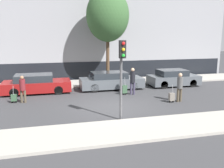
% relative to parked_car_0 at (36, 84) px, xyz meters
% --- Properties ---
extents(ground_plane, '(80.00, 80.00, 0.00)m').
position_rel_parked_car_0_xyz_m(ground_plane, '(4.29, -4.63, -0.63)').
color(ground_plane, '#38383A').
extents(sidewalk_near, '(28.00, 2.50, 0.12)m').
position_rel_parked_car_0_xyz_m(sidewalk_near, '(4.29, -8.38, -0.57)').
color(sidewalk_near, '#A39E93').
rests_on(sidewalk_near, ground_plane).
extents(sidewalk_far, '(28.00, 3.00, 0.12)m').
position_rel_parked_car_0_xyz_m(sidewalk_far, '(4.29, 2.37, -0.57)').
color(sidewalk_far, '#A39E93').
rests_on(sidewalk_far, ground_plane).
extents(building_facade, '(28.00, 2.39, 12.39)m').
position_rel_parked_car_0_xyz_m(building_facade, '(4.29, 5.73, 5.55)').
color(building_facade, gray).
rests_on(building_facade, ground_plane).
extents(parked_car_0, '(4.60, 1.91, 1.32)m').
position_rel_parked_car_0_xyz_m(parked_car_0, '(0.00, 0.00, 0.00)').
color(parked_car_0, maroon).
rests_on(parked_car_0, ground_plane).
extents(parked_car_1, '(4.68, 1.85, 1.30)m').
position_rel_parked_car_0_xyz_m(parked_car_1, '(5.38, -0.04, -0.01)').
color(parked_car_1, '#4C5156').
rests_on(parked_car_1, ground_plane).
extents(parked_car_2, '(3.95, 1.85, 1.30)m').
position_rel_parked_car_0_xyz_m(parked_car_2, '(10.48, -0.12, -0.01)').
color(parked_car_2, '#4C5156').
rests_on(parked_car_2, ground_plane).
extents(pedestrian_left, '(0.35, 0.34, 1.64)m').
position_rel_parked_car_0_xyz_m(pedestrian_left, '(-0.67, -2.47, 0.30)').
color(pedestrian_left, '#4C4233').
rests_on(pedestrian_left, ground_plane).
extents(trolley_left, '(0.34, 0.29, 1.05)m').
position_rel_parked_car_0_xyz_m(trolley_left, '(-1.21, -2.37, -0.31)').
color(trolley_left, '#335138').
rests_on(trolley_left, ground_plane).
extents(pedestrian_center, '(0.35, 0.34, 1.83)m').
position_rel_parked_car_0_xyz_m(pedestrian_center, '(6.37, -2.12, 0.42)').
color(pedestrian_center, '#383347').
rests_on(pedestrian_center, ground_plane).
extents(trolley_center, '(0.34, 0.29, 1.19)m').
position_rel_parked_car_0_xyz_m(trolley_center, '(5.82, -2.04, -0.24)').
color(trolley_center, '#335138').
rests_on(trolley_center, ground_plane).
extents(pedestrian_right, '(0.35, 0.34, 1.76)m').
position_rel_parked_car_0_xyz_m(pedestrian_right, '(8.53, -4.58, 0.38)').
color(pedestrian_right, '#4C4233').
rests_on(pedestrian_right, ground_plane).
extents(trolley_right, '(0.34, 0.29, 1.12)m').
position_rel_parked_car_0_xyz_m(trolley_right, '(7.99, -4.65, -0.28)').
color(trolley_right, slate).
rests_on(trolley_right, ground_plane).
extents(traffic_light, '(0.28, 0.47, 3.78)m').
position_rel_parked_car_0_xyz_m(traffic_light, '(4.14, -6.99, 2.07)').
color(traffic_light, '#515154').
rests_on(traffic_light, ground_plane).
extents(bare_tree_near_crossing, '(3.46, 3.46, 7.54)m').
position_rel_parked_car_0_xyz_m(bare_tree_near_crossing, '(5.70, 2.30, 4.90)').
color(bare_tree_near_crossing, '#4C3826').
rests_on(bare_tree_near_crossing, sidewalk_far).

